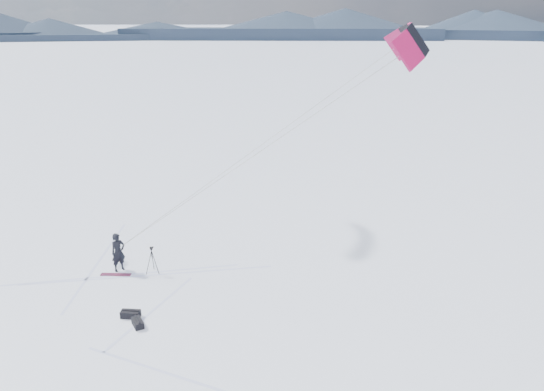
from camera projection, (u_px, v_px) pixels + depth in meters
The scene contains 9 objects.
ground at pixel (126, 292), 23.56m from camera, with size 1800.00×1800.00×0.00m, color white.
horizon_hills at pixel (118, 216), 22.42m from camera, with size 704.47×706.88×8.76m.
snow_tracks at pixel (97, 287), 23.94m from camera, with size 13.93×10.25×0.01m.
snowkiter at pixel (120, 270), 25.55m from camera, with size 0.69×0.45×1.90m, color black.
snowboard at pixel (116, 275), 25.07m from camera, with size 1.43×0.27×0.04m, color maroon.
tripod at pixel (152, 256), 25.05m from camera, with size 0.57×0.64×1.34m.
gear_bag_a at pixel (131, 314), 21.48m from camera, with size 0.85×0.64×0.34m.
gear_bag_b at pixel (138, 323), 20.88m from camera, with size 0.79×0.68×0.33m.
power_kite at pixel (407, 45), 20.33m from camera, with size 13.26×6.76×10.28m.
Camera 1 is at (15.74, -15.32, 11.54)m, focal length 35.00 mm.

